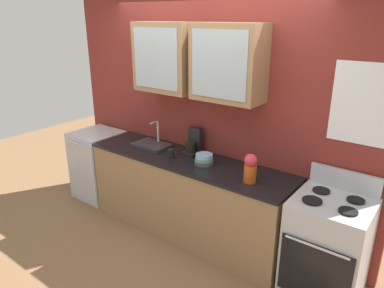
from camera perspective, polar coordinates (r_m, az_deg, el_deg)
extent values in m
plane|color=brown|center=(4.24, -0.78, -13.84)|extent=(10.00, 10.00, 0.00)
cube|color=maroon|center=(3.97, 2.38, 4.25)|extent=(3.85, 0.10, 2.57)
cube|color=#93704C|center=(3.92, -4.15, 13.64)|extent=(0.69, 0.33, 0.72)
cube|color=#9EADB7|center=(3.79, -5.89, 13.38)|extent=(0.59, 0.01, 0.62)
cube|color=#93704C|center=(3.46, 5.82, 12.77)|extent=(0.69, 0.33, 0.72)
cube|color=#9EADB7|center=(3.31, 4.24, 12.52)|extent=(0.59, 0.01, 0.62)
cube|color=white|center=(3.22, 25.66, 5.75)|extent=(0.50, 0.01, 0.67)
cube|color=#93704C|center=(4.01, -0.81, -8.59)|extent=(2.37, 0.61, 0.88)
cube|color=black|center=(3.82, -0.84, -2.57)|extent=(2.39, 0.63, 0.03)
cube|color=silver|center=(3.42, 20.73, -15.27)|extent=(0.63, 0.60, 0.91)
cube|color=black|center=(3.23, 18.84, -19.05)|extent=(0.58, 0.01, 0.55)
cylinder|color=silver|center=(3.04, 19.24, -15.31)|extent=(0.50, 0.02, 0.02)
cube|color=silver|center=(3.40, 23.25, -5.29)|extent=(0.60, 0.04, 0.18)
cylinder|color=black|center=(3.13, 18.65, -8.56)|extent=(0.16, 0.16, 0.02)
cylinder|color=black|center=(3.07, 23.69, -9.83)|extent=(0.15, 0.15, 0.02)
cylinder|color=black|center=(3.32, 19.95, -7.01)|extent=(0.15, 0.15, 0.02)
cylinder|color=black|center=(3.26, 24.70, -8.16)|extent=(0.14, 0.14, 0.02)
cube|color=#2D2D30|center=(4.20, -6.44, -0.15)|extent=(0.42, 0.29, 0.03)
cylinder|color=silver|center=(4.24, -5.45, 2.03)|extent=(0.02, 0.02, 0.25)
cylinder|color=silver|center=(4.16, -6.07, 3.44)|extent=(0.02, 0.12, 0.02)
cylinder|color=#4C4C54|center=(3.68, 1.91, -2.91)|extent=(0.20, 0.20, 0.04)
cylinder|color=#669972|center=(3.67, 1.92, -2.46)|extent=(0.19, 0.19, 0.04)
cylinder|color=#8CB7E0|center=(3.65, 1.92, -1.97)|extent=(0.18, 0.18, 0.05)
cylinder|color=#BF4C19|center=(3.31, 9.25, -4.65)|extent=(0.12, 0.12, 0.17)
sphere|color=#D8333F|center=(3.26, 9.38, -2.57)|extent=(0.12, 0.12, 0.12)
cylinder|color=black|center=(3.84, -3.38, -1.48)|extent=(0.07, 0.07, 0.09)
torus|color=black|center=(3.82, -2.89, -1.56)|extent=(0.06, 0.01, 0.06)
cube|color=silver|center=(4.99, -14.64, -3.18)|extent=(0.57, 0.58, 0.91)
cube|color=silver|center=(4.84, -17.34, -4.22)|extent=(0.54, 0.01, 0.82)
cylinder|color=silver|center=(4.68, -18.07, 0.11)|extent=(0.43, 0.02, 0.02)
cube|color=black|center=(3.94, -0.07, -1.39)|extent=(0.17, 0.20, 0.03)
cylinder|color=black|center=(3.90, -0.25, -0.52)|extent=(0.11, 0.11, 0.11)
cube|color=black|center=(3.94, 0.54, 0.87)|extent=(0.15, 0.06, 0.26)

